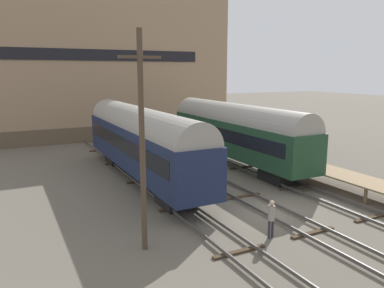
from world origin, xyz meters
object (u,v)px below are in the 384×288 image
Objects in this scene: person_worker at (271,215)px; utility_pole at (142,141)px; train_car_navy at (141,139)px; train_car_green at (236,130)px.

utility_pole is (-5.64, 1.66, 3.73)m from person_worker.
train_car_navy reaches higher than person_worker.
utility_pole reaches higher than person_worker.
train_car_green is 0.94× the size of train_car_navy.
train_car_green is 8.56m from train_car_navy.
train_car_green is at bearing 5.41° from train_car_navy.
person_worker is 0.20× the size of utility_pole.
train_car_navy is 9.84× the size of person_worker.
person_worker is at bearing -116.69° from train_car_green.
utility_pole is at bearing -137.43° from train_car_green.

